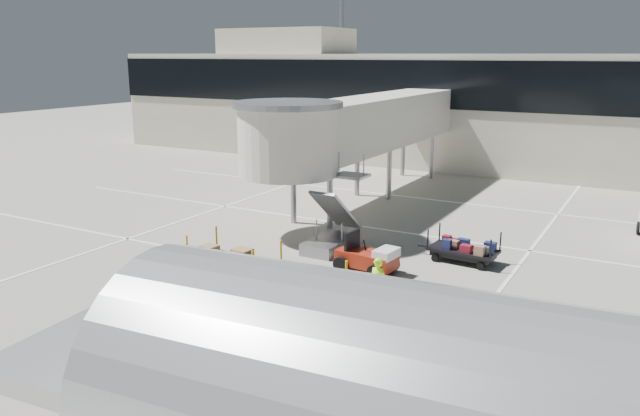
{
  "coord_description": "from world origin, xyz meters",
  "views": [
    {
      "loc": [
        10.54,
        -16.97,
        8.04
      ],
      "look_at": [
        -1.39,
        4.21,
        2.0
      ],
      "focal_mm": 35.0,
      "sensor_mm": 36.0,
      "label": 1
    }
  ],
  "objects_px": {
    "suitcase_cart": "(461,250)",
    "belt_loader": "(284,154)",
    "box_cart_near": "(289,296)",
    "box_cart_far": "(234,265)",
    "baggage_tug": "(368,258)",
    "ground_worker": "(377,283)"
  },
  "relations": [
    {
      "from": "suitcase_cart",
      "to": "belt_loader",
      "type": "bearing_deg",
      "value": 143.7
    },
    {
      "from": "suitcase_cart",
      "to": "box_cart_near",
      "type": "distance_m",
      "value": 8.43
    },
    {
      "from": "box_cart_far",
      "to": "ground_worker",
      "type": "height_order",
      "value": "ground_worker"
    },
    {
      "from": "baggage_tug",
      "to": "belt_loader",
      "type": "bearing_deg",
      "value": 136.69
    },
    {
      "from": "box_cart_near",
      "to": "ground_worker",
      "type": "xyz_separation_m",
      "value": [
        2.09,
        2.03,
        0.16
      ]
    },
    {
      "from": "baggage_tug",
      "to": "belt_loader",
      "type": "xyz_separation_m",
      "value": [
        -15.36,
        18.14,
        0.29
      ]
    },
    {
      "from": "baggage_tug",
      "to": "ground_worker",
      "type": "height_order",
      "value": "ground_worker"
    },
    {
      "from": "baggage_tug",
      "to": "suitcase_cart",
      "type": "xyz_separation_m",
      "value": [
        2.68,
        2.94,
        -0.07
      ]
    },
    {
      "from": "suitcase_cart",
      "to": "ground_worker",
      "type": "xyz_separation_m",
      "value": [
        -1.0,
        -5.82,
        0.36
      ]
    },
    {
      "from": "baggage_tug",
      "to": "suitcase_cart",
      "type": "height_order",
      "value": "baggage_tug"
    },
    {
      "from": "suitcase_cart",
      "to": "box_cart_near",
      "type": "xyz_separation_m",
      "value": [
        -3.09,
        -7.85,
        0.19
      ]
    },
    {
      "from": "baggage_tug",
      "to": "box_cart_near",
      "type": "relative_size",
      "value": 0.58
    },
    {
      "from": "suitcase_cart",
      "to": "box_cart_near",
      "type": "height_order",
      "value": "box_cart_near"
    },
    {
      "from": "suitcase_cart",
      "to": "box_cart_far",
      "type": "height_order",
      "value": "box_cart_far"
    },
    {
      "from": "box_cart_far",
      "to": "belt_loader",
      "type": "relative_size",
      "value": 0.89
    },
    {
      "from": "suitcase_cart",
      "to": "baggage_tug",
      "type": "bearing_deg",
      "value": -128.46
    },
    {
      "from": "baggage_tug",
      "to": "box_cart_far",
      "type": "distance_m",
      "value": 5.0
    },
    {
      "from": "ground_worker",
      "to": "box_cart_far",
      "type": "bearing_deg",
      "value": -170.92
    },
    {
      "from": "box_cart_far",
      "to": "baggage_tug",
      "type": "bearing_deg",
      "value": 45.33
    },
    {
      "from": "baggage_tug",
      "to": "box_cart_near",
      "type": "height_order",
      "value": "box_cart_near"
    },
    {
      "from": "baggage_tug",
      "to": "box_cart_far",
      "type": "bearing_deg",
      "value": -134.5
    },
    {
      "from": "ground_worker",
      "to": "belt_loader",
      "type": "distance_m",
      "value": 27.05
    }
  ]
}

